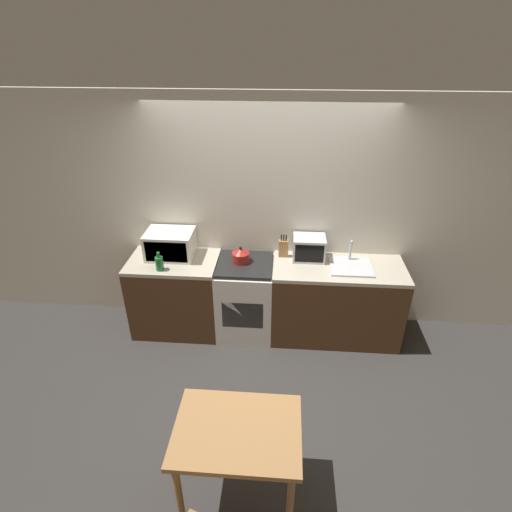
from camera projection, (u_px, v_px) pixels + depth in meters
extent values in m
plane|color=#33302D|center=(261.00, 368.00, 4.18)|extent=(16.00, 16.00, 0.00)
cube|color=silver|center=(267.00, 217.00, 4.37)|extent=(10.00, 0.06, 2.60)
cube|color=#4C2D19|center=(177.00, 296.00, 4.57)|extent=(0.97, 0.62, 0.86)
cube|color=#B7AD99|center=(173.00, 262.00, 4.35)|extent=(0.97, 0.62, 0.04)
cube|color=#4C2D19|center=(335.00, 303.00, 4.45)|extent=(1.40, 0.62, 0.86)
cube|color=#B7AD99|center=(339.00, 268.00, 4.23)|extent=(1.40, 0.62, 0.04)
cube|color=silver|center=(245.00, 299.00, 4.52)|extent=(0.61, 0.62, 0.86)
cube|color=black|center=(245.00, 265.00, 4.30)|extent=(0.59, 0.57, 0.04)
cube|color=black|center=(243.00, 315.00, 4.26)|extent=(0.44, 0.02, 0.32)
cylinder|color=maroon|center=(241.00, 257.00, 4.29)|extent=(0.19, 0.19, 0.11)
cone|color=maroon|center=(241.00, 251.00, 4.25)|extent=(0.18, 0.18, 0.05)
sphere|color=black|center=(241.00, 248.00, 4.24)|extent=(0.03, 0.03, 0.03)
cube|color=silver|center=(170.00, 244.00, 4.36)|extent=(0.51, 0.38, 0.29)
cube|color=black|center=(166.00, 252.00, 4.20)|extent=(0.45, 0.01, 0.23)
cylinder|color=#1E662D|center=(159.00, 264.00, 4.13)|extent=(0.08, 0.08, 0.15)
cylinder|color=#1E662D|center=(158.00, 255.00, 4.08)|extent=(0.03, 0.03, 0.06)
cube|color=#9E7042|center=(283.00, 248.00, 4.37)|extent=(0.10, 0.06, 0.19)
cylinder|color=black|center=(281.00, 238.00, 4.31)|extent=(0.01, 0.01, 0.07)
cylinder|color=black|center=(284.00, 238.00, 4.31)|extent=(0.01, 0.01, 0.07)
cylinder|color=black|center=(286.00, 238.00, 4.31)|extent=(0.01, 0.01, 0.07)
cube|color=silver|center=(309.00, 248.00, 4.32)|extent=(0.35, 0.26, 0.26)
cube|color=black|center=(309.00, 254.00, 4.21)|extent=(0.30, 0.01, 0.21)
cube|color=silver|center=(351.00, 266.00, 4.21)|extent=(0.44, 0.40, 0.02)
cylinder|color=silver|center=(350.00, 250.00, 4.27)|extent=(0.03, 0.03, 0.22)
cube|color=#9E7042|center=(237.00, 431.00, 2.67)|extent=(0.86, 0.63, 0.04)
cylinder|color=#9E7042|center=(179.00, 498.00, 2.66)|extent=(0.05, 0.05, 0.72)
cylinder|color=#9E7042|center=(290.00, 507.00, 2.61)|extent=(0.05, 0.05, 0.72)
cylinder|color=#9E7042|center=(195.00, 431.00, 3.10)|extent=(0.05, 0.05, 0.72)
cylinder|color=#9E7042|center=(290.00, 438.00, 3.05)|extent=(0.05, 0.05, 0.72)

